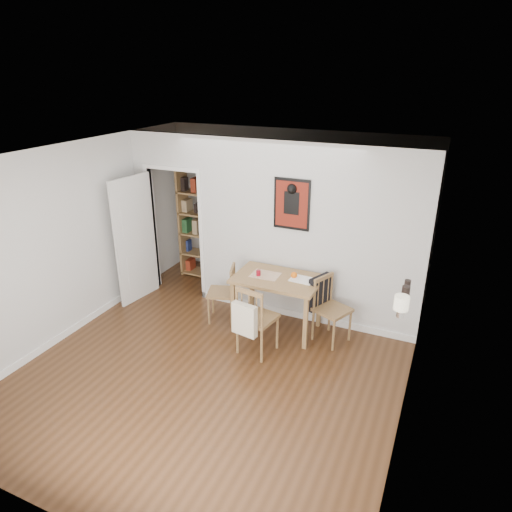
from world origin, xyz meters
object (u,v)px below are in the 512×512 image
at_px(chair_right, 331,309).
at_px(chair_front, 257,318).
at_px(chair_left, 222,293).
at_px(orange_fruit, 294,275).
at_px(notebook, 302,280).
at_px(mantel_lamp, 401,304).
at_px(fireplace, 404,344).
at_px(bookshelf, 203,224).
at_px(ceramic_jar_a, 406,291).
at_px(ceramic_jar_b, 408,284).
at_px(dining_table, 277,284).
at_px(red_glass, 258,273).

bearing_deg(chair_right, chair_front, -140.36).
distance_m(chair_left, orange_fruit, 1.14).
relative_size(notebook, mantel_lamp, 1.35).
height_order(chair_right, fireplace, fireplace).
height_order(bookshelf, ceramic_jar_a, bookshelf).
xyz_separation_m(mantel_lamp, ceramic_jar_b, (-0.02, 0.72, -0.10)).
distance_m(chair_front, ceramic_jar_a, 1.90).
xyz_separation_m(chair_right, bookshelf, (-2.63, 1.14, 0.49)).
bearing_deg(ceramic_jar_a, mantel_lamp, -88.94).
bearing_deg(dining_table, chair_front, -92.63).
relative_size(dining_table, red_glass, 14.50).
bearing_deg(chair_left, ceramic_jar_b, -5.63).
relative_size(chair_front, notebook, 3.10).
distance_m(dining_table, ceramic_jar_b, 1.82).
distance_m(orange_fruit, mantel_lamp, 1.95).
relative_size(red_glass, orange_fruit, 0.93).
bearing_deg(orange_fruit, notebook, -8.00).
xyz_separation_m(red_glass, orange_fruit, (0.48, 0.13, 0.00)).
xyz_separation_m(chair_right, notebook, (-0.44, 0.03, 0.34)).
bearing_deg(red_glass, bookshelf, 142.40).
bearing_deg(chair_front, ceramic_jar_b, 9.73).
bearing_deg(ceramic_jar_b, red_glass, 171.94).
xyz_separation_m(dining_table, ceramic_jar_b, (1.72, -0.33, 0.49)).
height_order(fireplace, red_glass, fireplace).
relative_size(chair_front, bookshelf, 0.50).
distance_m(chair_right, ceramic_jar_b, 1.25).
relative_size(orange_fruit, notebook, 0.28).
relative_size(fireplace, mantel_lamp, 5.37).
xyz_separation_m(chair_left, fireplace, (2.63, -0.60, 0.18)).
height_order(chair_front, notebook, chair_front).
relative_size(chair_right, ceramic_jar_b, 10.26).
bearing_deg(dining_table, notebook, 10.35).
distance_m(red_glass, mantel_lamp, 2.28).
xyz_separation_m(chair_right, chair_front, (-0.80, -0.67, 0.02)).
distance_m(chair_front, mantel_lamp, 1.99).
relative_size(dining_table, chair_front, 1.22).
bearing_deg(chair_right, chair_left, -175.95).
height_order(fireplace, mantel_lamp, mantel_lamp).
height_order(red_glass, orange_fruit, orange_fruit).
relative_size(orange_fruit, ceramic_jar_a, 0.82).
height_order(mantel_lamp, ceramic_jar_b, mantel_lamp).
relative_size(fireplace, red_glass, 15.25).
bearing_deg(mantel_lamp, chair_left, 159.21).
relative_size(orange_fruit, ceramic_jar_b, 0.98).
xyz_separation_m(chair_front, notebook, (0.37, 0.69, 0.32)).
bearing_deg(dining_table, ceramic_jar_b, -10.92).
distance_m(chair_left, fireplace, 2.70).
bearing_deg(ceramic_jar_a, notebook, 156.57).
bearing_deg(bookshelf, ceramic_jar_a, -25.61).
bearing_deg(chair_right, ceramic_jar_a, -31.11).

